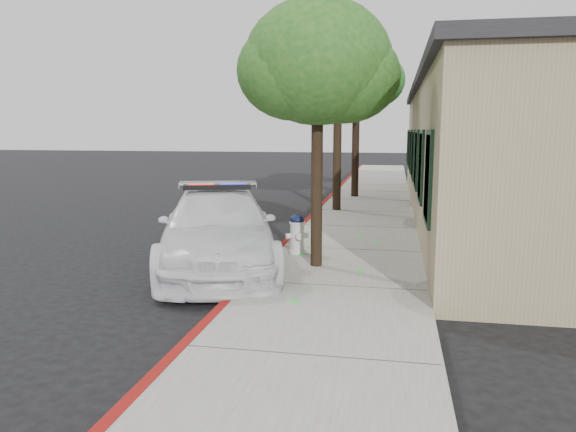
# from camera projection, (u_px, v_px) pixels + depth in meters

# --- Properties ---
(ground) EXTENTS (120.00, 120.00, 0.00)m
(ground) POSITION_uv_depth(u_px,v_px,m) (243.00, 289.00, 9.80)
(ground) COLOR black
(ground) RESTS_ON ground
(sidewalk) EXTENTS (3.20, 60.00, 0.15)m
(sidewalk) POSITION_uv_depth(u_px,v_px,m) (348.00, 252.00, 12.40)
(sidewalk) COLOR gray
(sidewalk) RESTS_ON ground
(red_curb) EXTENTS (0.14, 60.00, 0.16)m
(red_curb) POSITION_uv_depth(u_px,v_px,m) (281.00, 249.00, 12.68)
(red_curb) COLOR #A01611
(red_curb) RESTS_ON ground
(clapboard_building) EXTENTS (7.30, 20.89, 4.24)m
(clapboard_building) POSITION_uv_depth(u_px,v_px,m) (532.00, 152.00, 16.95)
(clapboard_building) COLOR #958862
(clapboard_building) RESTS_ON ground
(police_car) EXTENTS (3.82, 5.93, 1.72)m
(police_car) POSITION_uv_depth(u_px,v_px,m) (218.00, 229.00, 11.19)
(police_car) COLOR white
(police_car) RESTS_ON ground
(fire_hydrant) EXTENTS (0.49, 0.43, 0.87)m
(fire_hydrant) POSITION_uv_depth(u_px,v_px,m) (297.00, 233.00, 11.89)
(fire_hydrant) COLOR silver
(fire_hydrant) RESTS_ON sidewalk
(street_tree_near) EXTENTS (3.03, 2.76, 5.06)m
(street_tree_near) POSITION_uv_depth(u_px,v_px,m) (318.00, 68.00, 10.29)
(street_tree_near) COLOR black
(street_tree_near) RESTS_ON sidewalk
(street_tree_mid) EXTENTS (3.28, 3.40, 6.27)m
(street_tree_mid) POSITION_uv_depth(u_px,v_px,m) (339.00, 64.00, 17.77)
(street_tree_mid) COLOR black
(street_tree_mid) RESTS_ON sidewalk
(street_tree_far) EXTENTS (3.59, 3.32, 6.28)m
(street_tree_far) POSITION_uv_depth(u_px,v_px,m) (358.00, 75.00, 21.46)
(street_tree_far) COLOR black
(street_tree_far) RESTS_ON sidewalk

